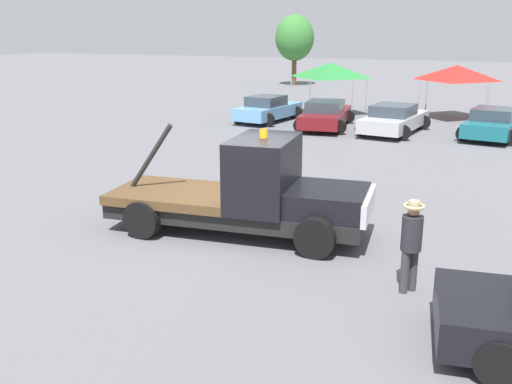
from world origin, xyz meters
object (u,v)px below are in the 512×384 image
Objects in this scene: parked_car_teal at (494,123)px; canopy_tent_red at (457,73)px; parked_car_maroon at (325,115)px; tree_left at (295,38)px; parked_car_skyblue at (268,109)px; person_near_truck at (411,239)px; parked_car_silver at (394,119)px; tow_truck at (252,194)px; canopy_tent_green at (331,70)px.

canopy_tent_red reaches higher than parked_car_teal.
parked_car_teal is 5.88m from canopy_tent_red.
tree_left reaches higher than parked_car_maroon.
parked_car_skyblue is 10.85m from parked_car_teal.
person_near_truck is 0.36× the size of parked_car_teal.
parked_car_teal is at bearing -75.65° from parked_car_silver.
canopy_tent_red is at bearing -12.93° from parked_car_silver.
tow_truck is at bearing 171.30° from parked_car_teal.
parked_car_skyblue is 1.37× the size of canopy_tent_red.
tree_left is (-11.24, 35.07, 2.91)m from tow_truck.
parked_car_skyblue is 20.26m from tree_left.
parked_car_teal is (7.53, 0.32, -0.00)m from parked_car_maroon.
parked_car_silver is at bearing -46.72° from canopy_tent_green.
parked_car_teal is 1.39× the size of canopy_tent_green.
canopy_tent_red is (8.77, 4.76, 1.77)m from parked_car_skyblue.
person_near_truck reaches higher than parked_car_silver.
parked_car_silver is at bearing -110.84° from canopy_tent_red.
parked_car_skyblue and parked_car_teal have the same top height.
tow_truck is 16.12m from parked_car_teal.
tow_truck is 1.82× the size of canopy_tent_green.
canopy_tent_green reaches higher than tow_truck.
parked_car_skyblue is (-5.93, 15.79, -0.32)m from tow_truck.
parked_car_teal is 9.73m from canopy_tent_green.
parked_car_teal is (4.23, 0.48, -0.00)m from parked_car_silver.
parked_car_skyblue is 6.67m from parked_car_silver.
parked_car_skyblue is 0.90× the size of parked_car_maroon.
tow_truck reaches higher than person_near_truck.
parked_car_silver is (0.68, 14.87, -0.32)m from tow_truck.
tree_left reaches higher than parked_car_teal.
parked_car_maroon is 7.97m from canopy_tent_red.
canopy_tent_red is at bearing 9.03° from canopy_tent_green.
canopy_tent_red reaches higher than parked_car_silver.
canopy_tent_green reaches higher than canopy_tent_red.
tow_truck is 19.91m from canopy_tent_green.
parked_car_teal is 0.83× the size of tree_left.
canopy_tent_red is at bearing -45.86° from tree_left.
parked_car_skyblue is at bearing -120.96° from canopy_tent_green.
tow_truck reaches higher than parked_car_teal.
canopy_tent_green is (-8.61, 4.17, 1.79)m from parked_car_teal.
canopy_tent_green is at bearing 6.42° from parked_car_maroon.
canopy_tent_red is 20.29m from tree_left.
canopy_tent_green reaches higher than parked_car_teal.
parked_car_silver is (6.61, -0.92, 0.00)m from parked_car_skyblue.
canopy_tent_red reaches higher than person_near_truck.
parked_car_skyblue and parked_car_maroon have the same top height.
canopy_tent_green is at bearing -64.11° from tree_left.
canopy_tent_red is at bearing 76.29° from tow_truck.
parked_car_teal is at bearing -68.33° from canopy_tent_red.
canopy_tent_red reaches higher than parked_car_skyblue.
tow_truck is at bearing -79.28° from canopy_tent_green.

